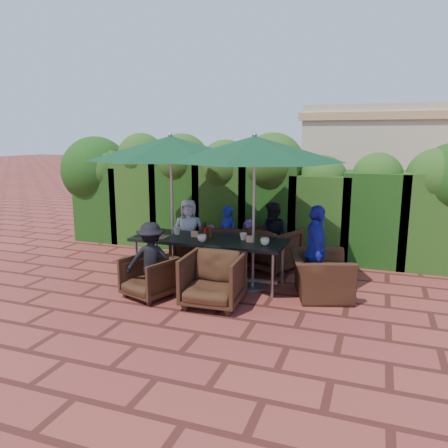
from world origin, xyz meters
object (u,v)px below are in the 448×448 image
(dining_table, at_px, (209,243))
(chair_near_right, at_px, (213,277))
(umbrella_left, at_px, (171,148))
(chair_far_left, at_px, (189,246))
(chair_far_mid, at_px, (224,243))
(chair_near_left, at_px, (149,275))
(chair_far_right, at_px, (272,247))
(chair_end_right, at_px, (321,268))
(umbrella_right, at_px, (255,149))

(dining_table, bearing_deg, chair_near_right, -65.00)
(umbrella_left, relative_size, chair_far_left, 3.83)
(dining_table, distance_m, chair_far_mid, 1.01)
(chair_far_mid, bearing_deg, chair_near_right, 88.39)
(dining_table, xyz_separation_m, chair_near_left, (-0.60, -0.94, -0.33))
(chair_far_left, xyz_separation_m, chair_near_left, (0.14, -1.78, -0.02))
(dining_table, bearing_deg, chair_far_right, 51.53)
(chair_far_right, bearing_deg, chair_near_right, 102.30)
(chair_near_left, distance_m, chair_end_right, 2.60)
(umbrella_left, height_order, chair_near_left, umbrella_left)
(chair_far_right, bearing_deg, chair_far_left, 30.49)
(chair_end_right, bearing_deg, dining_table, 72.06)
(chair_far_mid, distance_m, chair_near_left, 1.98)
(umbrella_right, bearing_deg, chair_near_right, -109.79)
(chair_far_left, bearing_deg, umbrella_left, 71.21)
(umbrella_right, bearing_deg, dining_table, 179.72)
(dining_table, distance_m, umbrella_left, 1.69)
(chair_far_right, height_order, chair_near_left, chair_far_right)
(chair_near_left, bearing_deg, chair_far_mid, 93.84)
(umbrella_right, height_order, chair_far_right, umbrella_right)
(chair_near_right, bearing_deg, chair_near_left, 177.70)
(umbrella_right, distance_m, chair_far_left, 2.53)
(umbrella_left, distance_m, chair_far_left, 2.00)
(chair_near_right, distance_m, chair_end_right, 1.67)
(chair_far_mid, bearing_deg, chair_near_left, 58.11)
(umbrella_left, xyz_separation_m, chair_far_left, (-0.04, 0.76, -1.85))
(dining_table, bearing_deg, umbrella_right, -0.28)
(chair_far_left, relative_size, chair_far_mid, 0.84)
(chair_end_right, bearing_deg, chair_far_mid, 45.35)
(chair_near_left, distance_m, chair_near_right, 1.03)
(umbrella_left, relative_size, umbrella_right, 1.01)
(dining_table, xyz_separation_m, chair_end_right, (1.83, -0.02, -0.24))
(dining_table, relative_size, chair_near_right, 3.03)
(chair_far_left, height_order, chair_near_right, chair_near_right)
(chair_far_right, relative_size, chair_end_right, 0.87)
(dining_table, xyz_separation_m, umbrella_left, (-0.70, 0.08, 1.54))
(chair_far_mid, relative_size, chair_near_right, 1.03)
(dining_table, height_order, chair_far_right, chair_far_right)
(umbrella_left, relative_size, chair_end_right, 2.78)
(chair_far_right, bearing_deg, chair_far_mid, 26.95)
(chair_near_left, bearing_deg, chair_far_left, 113.20)
(chair_far_left, height_order, chair_near_left, chair_far_left)
(chair_far_right, bearing_deg, umbrella_right, 110.48)
(umbrella_right, height_order, chair_far_left, umbrella_right)
(chair_near_left, height_order, chair_end_right, chair_end_right)
(dining_table, xyz_separation_m, chair_far_right, (0.82, 1.03, -0.24))
(chair_near_right, bearing_deg, chair_far_right, 75.78)
(umbrella_left, bearing_deg, chair_far_left, 93.11)
(chair_far_left, distance_m, chair_near_right, 2.12)
(chair_far_mid, xyz_separation_m, chair_end_right, (1.92, -0.99, 0.00))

